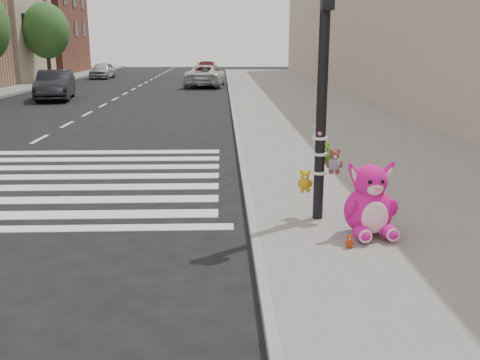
{
  "coord_description": "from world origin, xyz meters",
  "views": [
    {
      "loc": [
        1.08,
        -6.3,
        2.87
      ],
      "look_at": [
        1.36,
        1.91,
        0.75
      ],
      "focal_mm": 40.0,
      "sensor_mm": 36.0,
      "label": 1
    }
  ],
  "objects_px": {
    "signal_pole": "(322,114)",
    "car_dark_far": "(55,85)",
    "red_teddy": "(350,241)",
    "car_white_near": "(205,76)",
    "pink_bunny": "(370,205)"
  },
  "relations": [
    {
      "from": "pink_bunny",
      "to": "red_teddy",
      "type": "height_order",
      "value": "pink_bunny"
    },
    {
      "from": "pink_bunny",
      "to": "red_teddy",
      "type": "bearing_deg",
      "value": -134.26
    },
    {
      "from": "red_teddy",
      "to": "car_white_near",
      "type": "bearing_deg",
      "value": 103.73
    },
    {
      "from": "pink_bunny",
      "to": "car_dark_far",
      "type": "relative_size",
      "value": 0.24
    },
    {
      "from": "signal_pole",
      "to": "car_dark_far",
      "type": "distance_m",
      "value": 22.35
    },
    {
      "from": "signal_pole",
      "to": "pink_bunny",
      "type": "xyz_separation_m",
      "value": [
        0.59,
        -0.81,
        -1.21
      ]
    },
    {
      "from": "pink_bunny",
      "to": "car_white_near",
      "type": "height_order",
      "value": "car_white_near"
    },
    {
      "from": "car_dark_far",
      "to": "signal_pole",
      "type": "bearing_deg",
      "value": -72.93
    },
    {
      "from": "signal_pole",
      "to": "car_dark_far",
      "type": "relative_size",
      "value": 0.88
    },
    {
      "from": "signal_pole",
      "to": "red_teddy",
      "type": "distance_m",
      "value": 2.06
    },
    {
      "from": "red_teddy",
      "to": "car_dark_far",
      "type": "distance_m",
      "value": 23.6
    },
    {
      "from": "red_teddy",
      "to": "car_white_near",
      "type": "relative_size",
      "value": 0.04
    },
    {
      "from": "car_dark_far",
      "to": "car_white_near",
      "type": "bearing_deg",
      "value": 37.71
    },
    {
      "from": "car_dark_far",
      "to": "red_teddy",
      "type": "bearing_deg",
      "value": -73.94
    },
    {
      "from": "signal_pole",
      "to": "car_white_near",
      "type": "relative_size",
      "value": 0.78
    }
  ]
}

